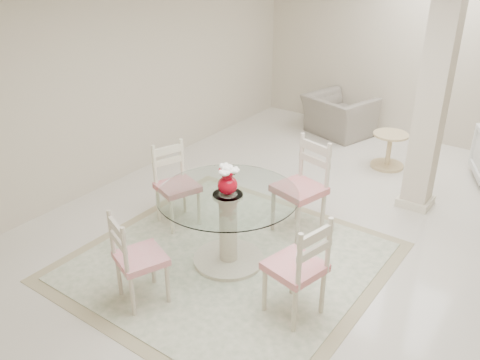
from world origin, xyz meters
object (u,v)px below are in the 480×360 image
Objects in this scene: column at (433,98)px; dining_chair_east at (302,262)px; dining_chair_south at (133,253)px; dining_chair_north at (305,180)px; side_table at (389,152)px; dining_table at (228,228)px; red_vase at (228,180)px; recliner_taupe at (339,115)px; dining_chair_west at (174,179)px.

column is 2.72m from dining_chair_east.
dining_chair_south is (-1.43, -3.28, -0.82)m from column.
dining_chair_north is 1.17× the size of dining_chair_south.
dining_table is at bearing -97.87° from side_table.
column is 2.69× the size of dining_chair_south.
red_vase is 0.29× the size of recliner_taupe.
dining_chair_north is 1.18× the size of recliner_taupe.
dining_chair_north is (-0.84, -1.32, -0.73)m from column.
dining_chair_north reaches higher than red_vase.
dining_chair_west reaches higher than side_table.
recliner_taupe is at bearing 146.45° from side_table.
dining_chair_north is at bearing 73.54° from red_vase.
column is 5.37× the size of side_table.
dining_chair_north reaches higher than dining_chair_east.
dining_chair_east is 1.45m from dining_chair_south.
red_vase is 0.27× the size of dining_chair_east.
dining_table is 0.53m from red_vase.
red_vase is at bearing -91.77° from dining_chair_north.
dining_chair_east is at bearing -86.22° from dining_chair_west.
side_table is at bearing -77.83° from dining_chair_south.
dining_table is 1.03m from dining_chair_east.
dining_chair_west is at bearing 163.08° from dining_table.
dining_chair_east reaches higher than side_table.
dining_chair_south is (-0.30, -0.97, -0.40)m from red_vase.
red_vase is at bearing -86.47° from dining_chair_west.
dining_chair_east is at bearing 128.58° from recliner_taupe.
dining_chair_north is at bearing -93.84° from side_table.
dining_table is 1.16× the size of dining_chair_north.
recliner_taupe is (-0.41, 4.91, -0.20)m from dining_chair_south.
recliner_taupe is 1.38m from side_table.
column is at bearing -91.35° from dining_chair_south.
dining_chair_north is (0.29, 0.98, 0.22)m from dining_table.
column is at bearing 63.85° from red_vase.
dining_chair_south is (-0.30, -0.97, 0.13)m from dining_table.
dining_table is 3.21m from side_table.
dining_chair_east reaches higher than red_vase.
red_vase reaches higher than recliner_taupe.
dining_chair_east is at bearing -81.15° from side_table.
dining_chair_north reaches higher than recliner_taupe.
column is 3.67m from dining_chair_south.
column is 9.21× the size of red_vase.
dining_chair_south reaches higher than side_table.
red_vase is 1.08m from dining_chair_east.
dining_table is at bearing -84.79° from dining_chair_south.
side_table is (0.44, 3.18, -0.70)m from red_vase.
dining_chair_west is 1.44m from dining_chair_south.
dining_chair_west is (-0.97, 0.30, -0.38)m from red_vase.
side_table is at bearing -5.67° from dining_chair_west.
column is 2.74m from dining_table.
dining_chair_east is at bearing -16.41° from red_vase.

